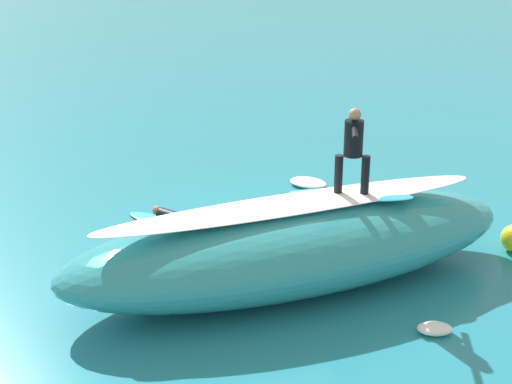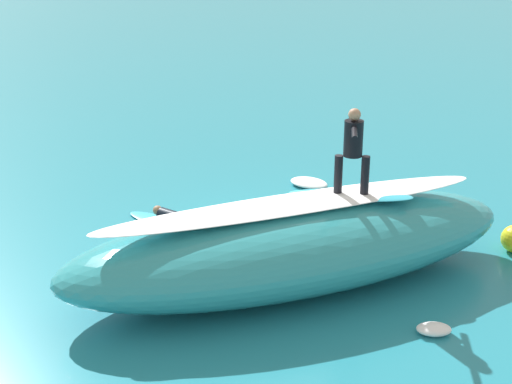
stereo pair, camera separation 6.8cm
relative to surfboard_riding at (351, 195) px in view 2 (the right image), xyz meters
The scene contains 10 objects.
ground_plane 2.34m from the surfboard_riding, 56.46° to the right, with size 120.00×120.00×0.00m, color teal.
wave_crest 1.30m from the surfboard_riding, ahead, with size 8.04×2.61×1.44m, color teal.
wave_foam_lip 1.06m from the surfboard_riding, ahead, with size 6.84×0.91×0.08m, color white.
surfboard_riding is the anchor object (origin of this frame).
surfer_riding 0.90m from the surfboard_riding, 90.00° to the left, with size 0.74×1.29×1.49m.
surfboard_paddling 4.04m from the surfboard_riding, 53.35° to the right, with size 2.50×0.55×0.06m, color #33B2D1.
surfer_paddling 3.87m from the surfboard_riding, 53.21° to the right, with size 1.05×1.47×0.29m.
foam_patch_near 2.68m from the surfboard_riding, 96.64° to the left, with size 0.54×0.36×0.16m, color white.
foam_patch_mid 4.57m from the surfboard_riding, 106.70° to the right, with size 0.91×0.64×0.15m, color white.
foam_patch_far 3.83m from the surfboard_riding, 57.89° to the right, with size 0.94×0.75×0.11m, color white.
Camera 2 is at (4.97, 12.06, 6.22)m, focal length 53.39 mm.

